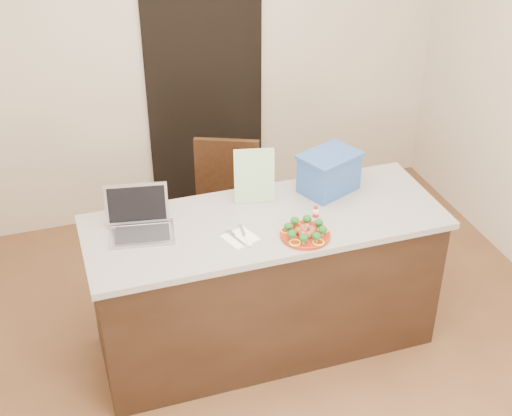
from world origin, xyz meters
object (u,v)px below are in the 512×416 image
object	(u,v)px
island	(265,283)
laptop	(140,219)
plate	(305,235)
chair	(232,202)
napkin	(240,238)
yogurt_bottle	(316,214)
blue_box	(329,172)

from	to	relation	value
island	laptop	xyz separation A→B (m)	(-0.70, 0.12, 0.52)
plate	chair	size ratio (longest dim) A/B	0.28
laptop	napkin	bearing A→B (deg)	-17.32
plate	laptop	distance (m)	0.92
plate	yogurt_bottle	world-z (taller)	yogurt_bottle
laptop	blue_box	world-z (taller)	same
laptop	chair	distance (m)	1.07
yogurt_bottle	plate	bearing A→B (deg)	-129.08
plate	yogurt_bottle	size ratio (longest dim) A/B	3.54
napkin	yogurt_bottle	bearing A→B (deg)	6.97
blue_box	yogurt_bottle	bearing A→B (deg)	-148.36
napkin	laptop	size ratio (longest dim) A/B	0.41
napkin	blue_box	distance (m)	0.75
yogurt_bottle	napkin	bearing A→B (deg)	-173.03
blue_box	napkin	bearing A→B (deg)	-176.51
yogurt_bottle	laptop	distance (m)	0.99
island	napkin	xyz separation A→B (m)	(-0.19, -0.14, 0.46)
blue_box	chair	bearing A→B (deg)	103.33
island	plate	bearing A→B (deg)	-56.93
island	blue_box	xyz separation A→B (m)	(0.46, 0.19, 0.58)
blue_box	island	bearing A→B (deg)	179.34
island	yogurt_bottle	xyz separation A→B (m)	(0.27, -0.08, 0.49)
plate	laptop	size ratio (longest dim) A/B	0.72
island	chair	world-z (taller)	chair
plate	yogurt_bottle	distance (m)	0.19
yogurt_bottle	blue_box	xyz separation A→B (m)	(0.19, 0.27, 0.09)
island	laptop	bearing A→B (deg)	170.40
napkin	yogurt_bottle	xyz separation A→B (m)	(0.47, 0.06, 0.03)
yogurt_bottle	laptop	world-z (taller)	laptop
plate	island	bearing A→B (deg)	123.07
island	laptop	world-z (taller)	laptop
laptop	blue_box	size ratio (longest dim) A/B	0.93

